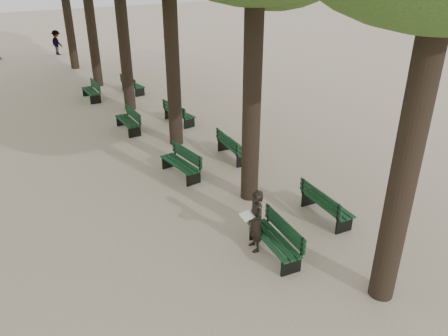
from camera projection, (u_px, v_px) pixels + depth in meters
ground at (269, 267)px, 10.29m from camera, size 120.00×120.00×0.00m
bench_left_0 at (274, 246)px, 10.59m from camera, size 0.80×1.86×0.92m
bench_left_1 at (181, 168)px, 14.45m from camera, size 0.72×1.84×0.92m
bench_left_2 at (128, 125)px, 18.19m from camera, size 0.63×1.82×0.92m
bench_left_3 at (91, 94)px, 22.21m from camera, size 0.63×1.82×0.92m
bench_right_0 at (326, 209)px, 12.11m from camera, size 0.76×1.85×0.92m
bench_right_1 at (233, 151)px, 15.74m from camera, size 0.77×1.85×0.92m
bench_right_2 at (179, 117)px, 19.08m from camera, size 0.77×1.85×0.92m
bench_right_3 at (133, 88)px, 23.33m from camera, size 0.75×1.85×0.92m
man_with_map at (255, 221)px, 10.58m from camera, size 0.67×0.71×1.63m
pedestrian_b at (57, 43)px, 32.20m from camera, size 0.70×1.19×1.76m
pedestrian_c at (168, 47)px, 31.36m from camera, size 0.44×0.93×1.53m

